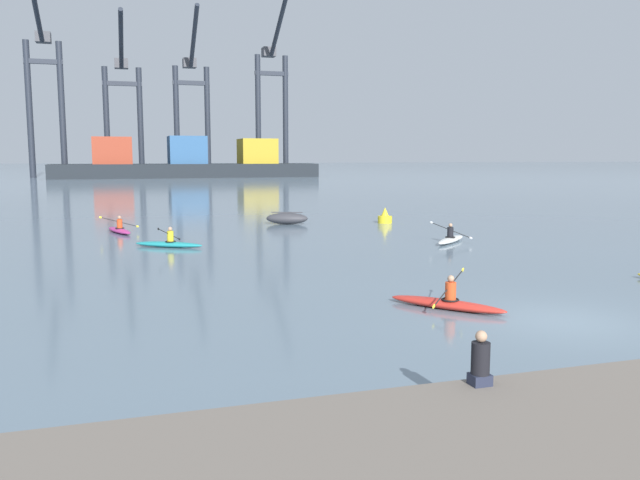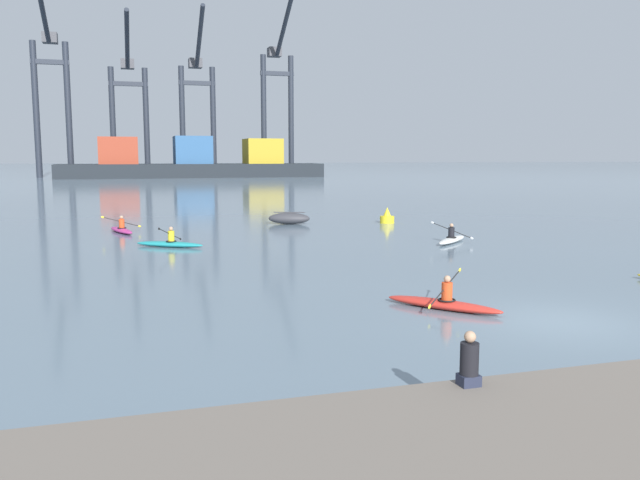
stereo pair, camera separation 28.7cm
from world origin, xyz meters
The scene contains 13 objects.
ground_plane centered at (0.00, 0.00, 0.00)m, with size 800.00×800.00×0.00m, color slate.
container_barge centered at (2.80, 117.73, 2.78)m, with size 51.53×10.35×8.13m.
gantry_crane_west centered at (-23.43, 124.10, 18.09)m, with size 7.09×21.74×35.64m.
gantry_crane_west_mid centered at (-8.84, 131.44, 16.12)m, with size 8.11×20.75×31.62m.
gantry_crane_east_mid centered at (5.46, 130.39, 16.35)m, with size 7.87×17.67×33.72m.
gantry_crane_east centered at (22.65, 127.56, 18.08)m, with size 7.41×19.76×37.50m.
capsized_dinghy centered at (-0.75, 25.26, 0.35)m, with size 2.82×2.01×0.76m.
channel_buoy centered at (5.32, 23.99, 0.36)m, with size 0.90×0.90×1.00m.
kayak_red centered at (-2.19, 2.08, 0.17)m, with size 2.59×3.03×1.03m.
kayak_teal centered at (-8.59, 16.90, 0.17)m, with size 3.19×2.33×1.05m.
kayak_white centered at (4.74, 14.47, 0.17)m, with size 2.89×2.77×1.02m.
kayak_magenta centered at (-10.75, 23.51, 0.17)m, with size 2.13×3.43×1.00m.
seated_onlooker centered at (-5.37, -4.82, 0.95)m, with size 0.32×0.30×0.90m.
Camera 2 is at (-10.53, -13.65, 4.20)m, focal length 36.28 mm.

